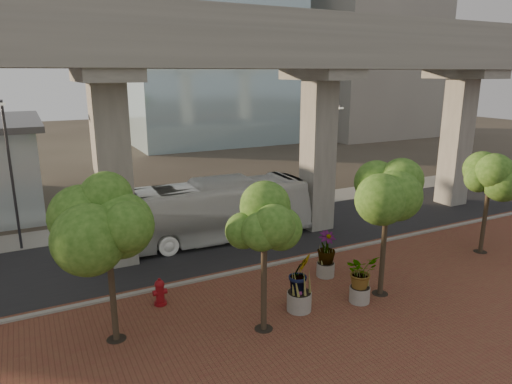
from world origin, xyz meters
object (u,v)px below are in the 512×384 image
transit_bus (204,212)px  fire_hydrant (160,292)px  planter_front (361,274)px  parked_car (463,175)px

transit_bus → fire_hydrant: transit_bus is taller
transit_bus → planter_front: 10.27m
transit_bus → parked_car: (25.34, 3.19, -1.04)m
parked_car → fire_hydrant: (-29.65, -9.35, -0.09)m
parked_car → transit_bus: bearing=99.5°
transit_bus → planter_front: size_ratio=5.96×
parked_car → planter_front: 25.64m
parked_car → fire_hydrant: bearing=109.9°
transit_bus → parked_car: 25.56m
fire_hydrant → planter_front: (7.53, -3.58, 0.72)m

